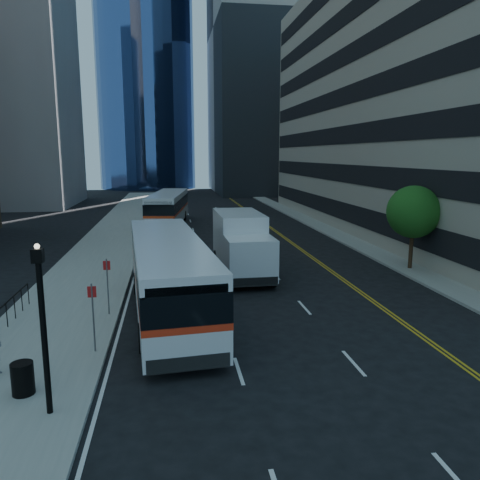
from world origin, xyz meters
The scene contains 11 objects.
ground centered at (0.00, 0.00, 0.00)m, with size 160.00×160.00×0.00m, color black.
sidewalk_west centered at (-10.50, 25.00, 0.07)m, with size 5.00×90.00×0.15m, color gray.
sidewalk_east centered at (9.00, 25.00, 0.07)m, with size 2.00×90.00×0.15m, color gray.
office_tower_north centered at (18.00, 72.00, 30.00)m, with size 30.00×28.00×60.00m, color gray.
midrise_west centered at (-28.00, 52.00, 17.50)m, with size 18.00×18.00×35.00m, color gray.
street_tree centered at (9.00, 8.00, 3.64)m, with size 3.20×3.20×5.10m.
lamp_post centered at (-9.00, -6.00, 2.72)m, with size 0.28×0.28×4.56m.
bus_front centered at (-5.77, 2.06, 1.86)m, with size 4.09×13.43×3.41m.
bus_rear centered at (-5.81, 29.36, 1.79)m, with size 4.41×12.97×3.28m.
box_truck centered at (-1.48, 8.53, 1.91)m, with size 2.78×7.61×3.62m.
trash_can centered at (-10.01, -4.82, 0.63)m, with size 0.64×0.64×0.96m, color black.
Camera 1 is at (-5.61, -18.33, 7.08)m, focal length 35.00 mm.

